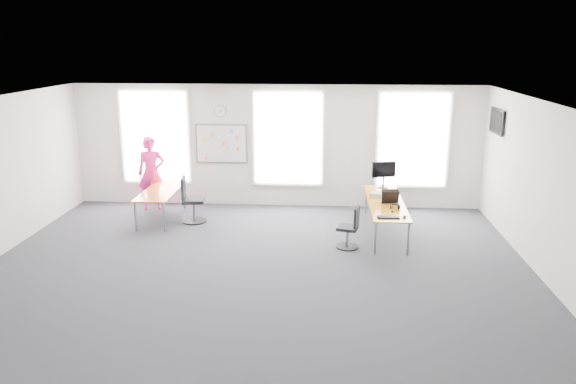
# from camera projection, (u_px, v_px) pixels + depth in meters

# --- Properties ---
(floor) EXTENTS (10.00, 10.00, 0.00)m
(floor) POSITION_uv_depth(u_px,v_px,m) (257.00, 266.00, 10.30)
(floor) COLOR #242429
(floor) RESTS_ON ground
(ceiling) EXTENTS (10.00, 10.00, 0.00)m
(ceiling) POSITION_uv_depth(u_px,v_px,m) (255.00, 102.00, 9.51)
(ceiling) COLOR white
(ceiling) RESTS_ON ground
(wall_back) EXTENTS (10.00, 0.00, 10.00)m
(wall_back) POSITION_uv_depth(u_px,v_px,m) (276.00, 146.00, 13.76)
(wall_back) COLOR silver
(wall_back) RESTS_ON ground
(wall_front) EXTENTS (10.00, 0.00, 10.00)m
(wall_front) POSITION_uv_depth(u_px,v_px,m) (210.00, 281.00, 6.05)
(wall_front) COLOR silver
(wall_front) RESTS_ON ground
(wall_right) EXTENTS (0.00, 10.00, 10.00)m
(wall_right) POSITION_uv_depth(u_px,v_px,m) (547.00, 192.00, 9.57)
(wall_right) COLOR silver
(wall_right) RESTS_ON ground
(window_left) EXTENTS (1.60, 0.06, 2.20)m
(window_left) POSITION_uv_depth(u_px,v_px,m) (155.00, 137.00, 13.88)
(window_left) COLOR white
(window_left) RESTS_ON wall_back
(window_mid) EXTENTS (1.60, 0.06, 2.20)m
(window_mid) POSITION_uv_depth(u_px,v_px,m) (288.00, 139.00, 13.66)
(window_mid) COLOR white
(window_mid) RESTS_ON wall_back
(window_right) EXTENTS (1.60, 0.06, 2.20)m
(window_right) POSITION_uv_depth(u_px,v_px,m) (413.00, 140.00, 13.46)
(window_right) COLOR white
(window_right) RESTS_ON wall_back
(desk_right) EXTENTS (0.75, 2.81, 0.68)m
(desk_right) POSITION_uv_depth(u_px,v_px,m) (386.00, 204.00, 11.98)
(desk_right) COLOR orange
(desk_right) RESTS_ON ground
(desk_left) EXTENTS (0.75, 1.88, 0.69)m
(desk_left) POSITION_uv_depth(u_px,v_px,m) (161.00, 193.00, 12.86)
(desk_left) COLOR orange
(desk_left) RESTS_ON ground
(chair_right) EXTENTS (0.47, 0.47, 0.85)m
(chair_right) POSITION_uv_depth(u_px,v_px,m) (350.00, 230.00, 11.13)
(chair_right) COLOR black
(chair_right) RESTS_ON ground
(chair_left) EXTENTS (0.56, 0.56, 1.05)m
(chair_left) POSITION_uv_depth(u_px,v_px,m) (191.00, 202.00, 12.71)
(chair_left) COLOR black
(chair_left) RESTS_ON ground
(person) EXTENTS (0.75, 0.60, 1.79)m
(person) POSITION_uv_depth(u_px,v_px,m) (151.00, 173.00, 13.62)
(person) COLOR #EE2081
(person) RESTS_ON ground
(whiteboard) EXTENTS (1.20, 0.03, 0.90)m
(whiteboard) POSITION_uv_depth(u_px,v_px,m) (221.00, 144.00, 13.80)
(whiteboard) COLOR white
(whiteboard) RESTS_ON wall_back
(wall_clock) EXTENTS (0.30, 0.04, 0.30)m
(wall_clock) POSITION_uv_depth(u_px,v_px,m) (220.00, 111.00, 13.60)
(wall_clock) COLOR gray
(wall_clock) RESTS_ON wall_back
(tv) EXTENTS (0.06, 0.90, 0.55)m
(tv) POSITION_uv_depth(u_px,v_px,m) (497.00, 121.00, 12.26)
(tv) COLOR black
(tv) RESTS_ON wall_right
(keyboard) EXTENTS (0.45, 0.18, 0.02)m
(keyboard) POSITION_uv_depth(u_px,v_px,m) (388.00, 217.00, 10.86)
(keyboard) COLOR black
(keyboard) RESTS_ON desk_right
(mouse) EXTENTS (0.11, 0.14, 0.05)m
(mouse) POSITION_uv_depth(u_px,v_px,m) (405.00, 216.00, 10.89)
(mouse) COLOR black
(mouse) RESTS_ON desk_right
(lens_cap) EXTENTS (0.07, 0.07, 0.01)m
(lens_cap) POSITION_uv_depth(u_px,v_px,m) (392.00, 212.00, 11.25)
(lens_cap) COLOR black
(lens_cap) RESTS_ON desk_right
(headphones) EXTENTS (0.20, 0.11, 0.12)m
(headphones) POSITION_uv_depth(u_px,v_px,m) (395.00, 207.00, 11.42)
(headphones) COLOR black
(headphones) RESTS_ON desk_right
(laptop_sleeve) EXTENTS (0.37, 0.25, 0.30)m
(laptop_sleeve) POSITION_uv_depth(u_px,v_px,m) (390.00, 197.00, 11.80)
(laptop_sleeve) COLOR black
(laptop_sleeve) RESTS_ON desk_right
(paper_stack) EXTENTS (0.38, 0.33, 0.11)m
(paper_stack) POSITION_uv_depth(u_px,v_px,m) (378.00, 195.00, 12.27)
(paper_stack) COLOR beige
(paper_stack) RESTS_ON desk_right
(monitor) EXTENTS (0.56, 0.23, 0.62)m
(monitor) POSITION_uv_depth(u_px,v_px,m) (384.00, 172.00, 13.01)
(monitor) COLOR black
(monitor) RESTS_ON desk_right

